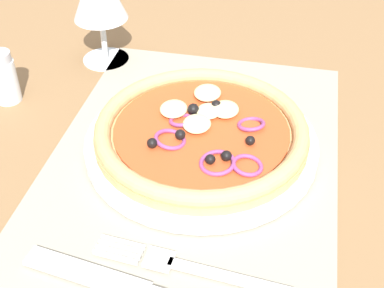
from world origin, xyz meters
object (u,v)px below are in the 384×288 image
(pizza, at_px, (202,130))
(knife, at_px, (129,287))
(pepper_shaker, at_px, (4,78))
(fork, at_px, (180,265))
(plate, at_px, (201,143))

(pizza, bearing_deg, knife, 173.22)
(knife, distance_m, pepper_shaker, 0.34)
(pizza, bearing_deg, fork, -175.06)
(knife, height_order, pepper_shaker, pepper_shaker)
(plate, bearing_deg, fork, -175.00)
(pizza, distance_m, knife, 0.20)
(fork, distance_m, knife, 0.05)
(knife, bearing_deg, plate, -88.60)
(plate, relative_size, fork, 1.42)
(pizza, xyz_separation_m, knife, (-0.20, 0.02, -0.02))
(pizza, relative_size, pepper_shaker, 3.48)
(pizza, distance_m, fork, 0.17)
(fork, xyz_separation_m, knife, (-0.03, 0.04, 0.00))
(fork, distance_m, pepper_shaker, 0.34)
(plate, distance_m, fork, 0.16)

